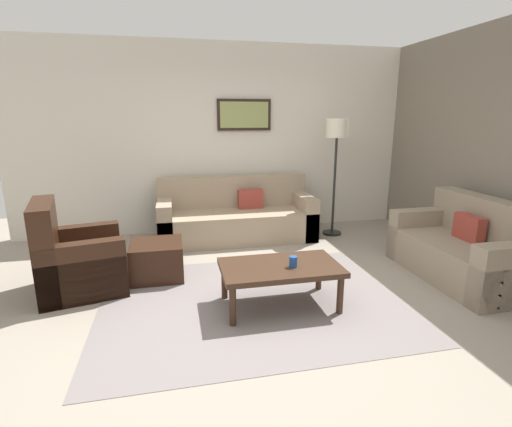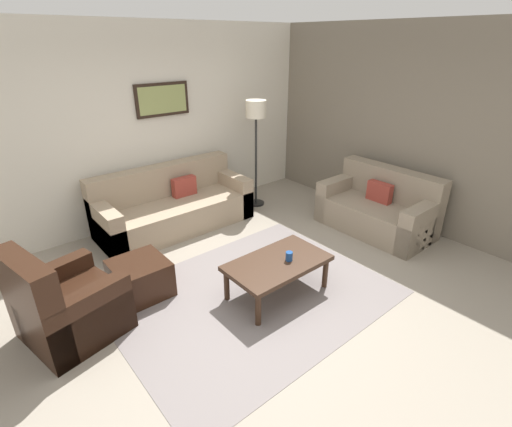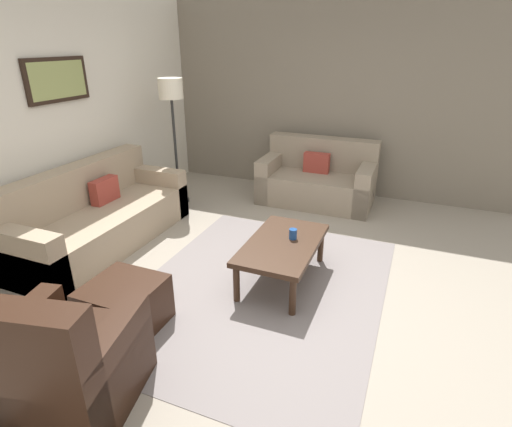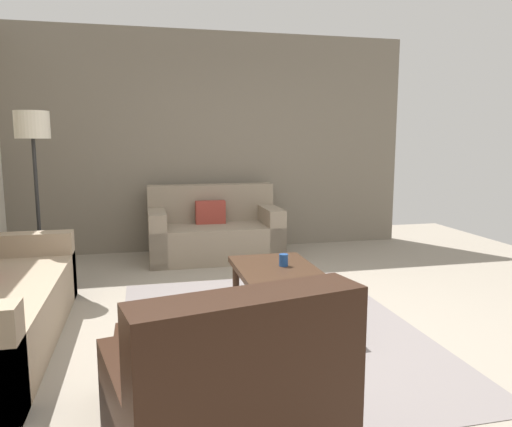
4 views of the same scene
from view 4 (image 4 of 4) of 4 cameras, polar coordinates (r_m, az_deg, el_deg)
ground_plane at (r=3.82m, az=1.77°, el=-13.57°), size 8.00×8.00×0.00m
stone_feature_panel at (r=6.48m, az=-5.06°, el=8.26°), size 0.12×5.20×2.80m
area_rug at (r=3.82m, az=1.77°, el=-13.52°), size 2.86×2.21×0.01m
couch_loveseat at (r=6.05m, az=-4.97°, el=-2.26°), size 0.86×1.57×0.88m
ottoman at (r=2.81m, az=-10.20°, el=-17.84°), size 0.56×0.56×0.40m
coffee_table at (r=3.96m, az=2.70°, el=-7.27°), size 1.10×0.64×0.41m
cup at (r=4.04m, az=3.24°, el=-5.44°), size 0.08×0.08×0.10m
lamp_standing at (r=5.17m, az=-24.56°, el=7.50°), size 0.32×0.32×1.71m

